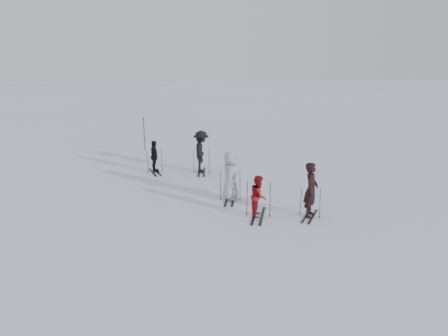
# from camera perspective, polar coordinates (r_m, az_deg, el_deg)

# --- Properties ---
(ground) EXTENTS (120.00, 120.00, 0.00)m
(ground) POSITION_cam_1_polar(r_m,az_deg,el_deg) (17.59, 0.17, -4.02)
(ground) COLOR silver
(ground) RESTS_ON ground
(skier_near_dark) EXTENTS (0.74, 0.85, 1.98)m
(skier_near_dark) POSITION_cam_1_polar(r_m,az_deg,el_deg) (15.80, 11.29, -2.89)
(skier_near_dark) COLOR black
(skier_near_dark) RESTS_ON ground
(skier_red) EXTENTS (0.71, 0.84, 1.50)m
(skier_red) POSITION_cam_1_polar(r_m,az_deg,el_deg) (15.64, 4.54, -3.74)
(skier_red) COLOR maroon
(skier_red) RESTS_ON ground
(skier_grey) EXTENTS (0.75, 1.03, 1.94)m
(skier_grey) POSITION_cam_1_polar(r_m,az_deg,el_deg) (17.20, 0.83, -1.09)
(skier_grey) COLOR #A0A6A9
(skier_grey) RESTS_ON ground
(skier_uphill_left) EXTENTS (0.65, 0.97, 1.54)m
(skier_uphill_left) POSITION_cam_1_polar(r_m,az_deg,el_deg) (21.24, -9.08, 1.44)
(skier_uphill_left) COLOR black
(skier_uphill_left) RESTS_ON ground
(skier_uphill_far) EXTENTS (0.79, 1.32, 2.02)m
(skier_uphill_far) POSITION_cam_1_polar(r_m,az_deg,el_deg) (20.93, -2.98, 2.08)
(skier_uphill_far) COLOR black
(skier_uphill_far) RESTS_ON ground
(skis_near_dark) EXTENTS (1.74, 1.40, 1.12)m
(skis_near_dark) POSITION_cam_1_polar(r_m,az_deg,el_deg) (15.94, 11.21, -4.35)
(skis_near_dark) COLOR black
(skis_near_dark) RESTS_ON ground
(skis_red) EXTENTS (2.02, 1.37, 1.35)m
(skis_red) POSITION_cam_1_polar(r_m,az_deg,el_deg) (15.67, 4.53, -4.00)
(skis_red) COLOR black
(skis_red) RESTS_ON ground
(skis_grey) EXTENTS (1.84, 1.16, 1.26)m
(skis_grey) POSITION_cam_1_polar(r_m,az_deg,el_deg) (17.31, 0.83, -2.17)
(skis_grey) COLOR black
(skis_grey) RESTS_ON ground
(skis_uphill_left) EXTENTS (1.75, 1.29, 1.14)m
(skis_uphill_left) POSITION_cam_1_polar(r_m,az_deg,el_deg) (21.29, -9.05, 0.92)
(skis_uphill_left) COLOR black
(skis_uphill_left) RESTS_ON ground
(skis_uphill_far) EXTENTS (1.65, 0.91, 1.19)m
(skis_uphill_far) POSITION_cam_1_polar(r_m,az_deg,el_deg) (21.03, -2.96, 0.99)
(skis_uphill_far) COLOR black
(skis_uphill_far) RESTS_ON ground
(piste_marker) EXTENTS (0.05, 0.05, 1.97)m
(piste_marker) POSITION_cam_1_polar(r_m,az_deg,el_deg) (25.85, -10.39, 4.44)
(piste_marker) COLOR black
(piste_marker) RESTS_ON ground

